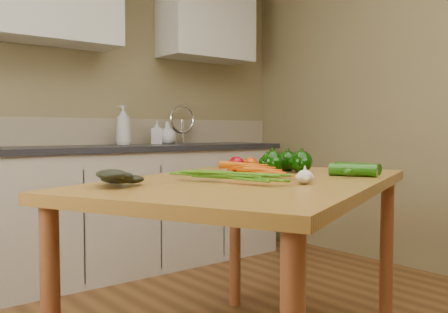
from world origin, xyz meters
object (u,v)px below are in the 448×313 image
carrot_bunch (249,170)px  pepper_c (301,162)px  table (253,201)px  zucchini_b (353,170)px  pepper_b (288,161)px  tomato_a (236,164)px  soap_bottle_b (157,132)px  garlic_bulb (305,177)px  tomato_b (250,164)px  zucchini_a (357,168)px  tomato_c (252,165)px  leafy_greens (118,171)px  soap_bottle_c (167,133)px  pepper_a (272,162)px  soap_bottle_a (123,125)px

carrot_bunch → pepper_c: (0.39, 0.06, 0.01)m
table → zucchini_b: size_ratio=8.77×
pepper_b → tomato_a: 0.26m
soap_bottle_b → garlic_bulb: size_ratio=2.96×
carrot_bunch → pepper_b: pepper_b is taller
carrot_bunch → garlic_bulb: size_ratio=4.46×
carrot_bunch → tomato_b: size_ratio=3.86×
tomato_a → zucchini_a: size_ratio=0.37×
tomato_c → pepper_b: bearing=-53.5°
leafy_greens → zucchini_b: bearing=-17.0°
leafy_greens → zucchini_b: leafy_greens is taller
soap_bottle_c → tomato_c: 1.57m
zucchini_a → pepper_a: bearing=136.5°
leafy_greens → tomato_b: size_ratio=2.97×
soap_bottle_b → tomato_b: bearing=111.9°
pepper_a → tomato_b: size_ratio=1.42×
pepper_b → tomato_b: pepper_b is taller
pepper_a → zucchini_a: size_ratio=0.47×
carrot_bunch → garlic_bulb: 0.29m
table → soap_bottle_c: 1.98m
pepper_b → carrot_bunch: bearing=-157.2°
garlic_bulb → tomato_b: bearing=66.6°
pepper_b → soap_bottle_b: bearing=80.7°
pepper_a → tomato_c: (0.04, 0.18, -0.02)m
zucchini_a → tomato_a: bearing=131.3°
pepper_b → soap_bottle_a: bearing=90.9°
tomato_a → zucchini_b: bearing=-63.7°
soap_bottle_c → zucchini_b: bearing=17.1°
pepper_a → tomato_c: bearing=78.8°
pepper_b → zucchini_b: pepper_b is taller
soap_bottle_a → zucchini_a: size_ratio=1.34×
soap_bottle_c → leafy_greens: (-1.30, -1.72, -0.13)m
soap_bottle_c → soap_bottle_b: bearing=-84.0°
tomato_b → pepper_b: bearing=-43.8°
table → zucchini_b: 0.47m
soap_bottle_c → zucchini_a: 1.96m
garlic_bulb → pepper_a: pepper_a is taller
tomato_a → zucchini_a: 0.56m
pepper_c → tomato_b: pepper_c is taller
garlic_bulb → leafy_greens: bearing=146.7°
carrot_bunch → zucchini_b: carrot_bunch is taller
tomato_b → tomato_c: bearing=34.2°
leafy_greens → pepper_a: 0.81m
zucchini_a → soap_bottle_b: bearing=86.1°
soap_bottle_b → pepper_a: soap_bottle_b is taller
carrot_bunch → table: bearing=-69.3°
table → tomato_a: bearing=37.3°
table → tomato_b: tomato_b is taller
garlic_bulb → zucchini_b: size_ratio=0.31×
soap_bottle_b → carrot_bunch: size_ratio=0.66×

